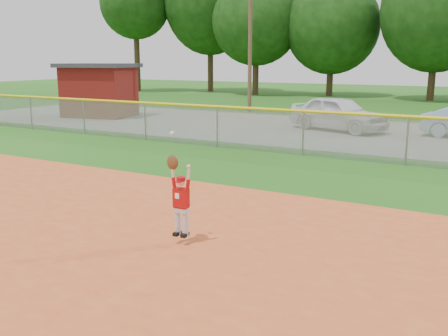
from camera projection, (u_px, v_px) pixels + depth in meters
The scene contains 8 objects.
ground at pixel (91, 253), 8.38m from camera, with size 120.00×120.00×0.00m, color #205713.
parking_strip at pixel (351, 133), 22.00m from camera, with size 44.00×10.00×0.03m, color slate.
car_white_a at pixel (338, 113), 22.47m from camera, with size 1.84×4.57×1.56m, color silver.
utility_shed at pixel (99, 90), 27.94m from camera, with size 4.50×3.82×2.97m.
outfield_fence at pixel (303, 130), 16.71m from camera, with size 40.06×0.10×1.55m.
power_lines at pixel (407, 30), 25.64m from camera, with size 19.40×0.24×9.00m.
tree_line at pixel (446, 2), 38.59m from camera, with size 62.37×13.00×14.43m.
ballplayer at pixel (180, 196), 8.54m from camera, with size 0.47×0.20×1.82m.
Camera 1 is at (5.82, -5.77, 3.18)m, focal length 40.00 mm.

